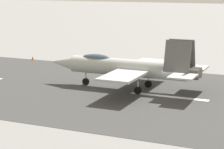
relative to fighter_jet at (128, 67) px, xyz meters
name	(u,v)px	position (x,y,z in m)	size (l,w,h in m)	color
ground_plane	(172,97)	(-5.28, 1.41, -2.39)	(400.00, 400.00, 0.00)	gray
runway_strip	(172,97)	(-5.30, 1.41, -2.38)	(240.00, 26.00, 0.02)	#3C3D3B
fighter_jet	(128,67)	(0.00, 0.00, 0.00)	(17.27, 13.00, 5.58)	#AFB4B1
marker_cone_mid	(117,65)	(5.95, -11.23, -2.11)	(0.44, 0.44, 0.55)	orange
marker_cone_far	(33,58)	(19.40, -11.23, -2.11)	(0.44, 0.44, 0.55)	orange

